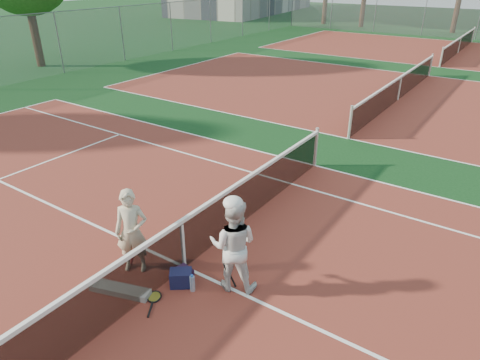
% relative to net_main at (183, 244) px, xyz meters
% --- Properties ---
extents(ground, '(130.00, 130.00, 0.00)m').
position_rel_net_main_xyz_m(ground, '(0.00, 0.00, -0.51)').
color(ground, '#0D3313').
rests_on(ground, ground).
extents(court_main, '(23.77, 10.97, 0.01)m').
position_rel_net_main_xyz_m(court_main, '(0.00, 0.00, -0.51)').
color(court_main, maroon).
rests_on(court_main, ground).
extents(court_far_a, '(23.77, 10.97, 0.01)m').
position_rel_net_main_xyz_m(court_far_a, '(0.00, 13.50, -0.51)').
color(court_far_a, maroon).
rests_on(court_far_a, ground).
extents(court_far_b, '(23.77, 10.97, 0.01)m').
position_rel_net_main_xyz_m(court_far_b, '(0.00, 27.00, -0.51)').
color(court_far_b, maroon).
rests_on(court_far_b, ground).
extents(net_main, '(0.10, 10.98, 1.02)m').
position_rel_net_main_xyz_m(net_main, '(0.00, 0.00, 0.00)').
color(net_main, black).
rests_on(net_main, ground).
extents(net_far_a, '(0.10, 10.98, 1.02)m').
position_rel_net_main_xyz_m(net_far_a, '(0.00, 13.50, 0.00)').
color(net_far_a, black).
rests_on(net_far_a, ground).
extents(net_far_b, '(0.10, 10.98, 1.02)m').
position_rel_net_main_xyz_m(net_far_b, '(0.00, 27.00, 0.00)').
color(net_far_b, black).
rests_on(net_far_b, ground).
extents(fence_back, '(32.00, 0.06, 3.00)m').
position_rel_net_main_xyz_m(fence_back, '(0.00, 34.00, 0.99)').
color(fence_back, slate).
rests_on(fence_back, ground).
extents(fence_left, '(0.06, 54.50, 3.00)m').
position_rel_net_main_xyz_m(fence_left, '(-16.00, 6.75, 0.99)').
color(fence_left, slate).
rests_on(fence_left, ground).
extents(player_a, '(0.70, 0.64, 1.60)m').
position_rel_net_main_xyz_m(player_a, '(-0.71, -0.52, 0.29)').
color(player_a, '#BFB394').
rests_on(player_a, ground).
extents(player_b, '(1.00, 0.91, 1.68)m').
position_rel_net_main_xyz_m(player_b, '(1.03, 0.10, 0.33)').
color(player_b, silver).
rests_on(player_b, ground).
extents(racket_red, '(0.35, 0.35, 0.58)m').
position_rel_net_main_xyz_m(racket_red, '(-0.77, -0.38, -0.22)').
color(racket_red, maroon).
rests_on(racket_red, ground).
extents(racket_black_held, '(0.35, 0.36, 0.57)m').
position_rel_net_main_xyz_m(racket_black_held, '(0.95, -0.01, -0.22)').
color(racket_black_held, black).
rests_on(racket_black_held, ground).
extents(racket_spare, '(0.55, 0.65, 0.03)m').
position_rel_net_main_xyz_m(racket_spare, '(0.12, -0.90, -0.49)').
color(racket_spare, black).
rests_on(racket_spare, ground).
extents(sports_bag_navy, '(0.45, 0.43, 0.30)m').
position_rel_net_main_xyz_m(sports_bag_navy, '(0.28, -0.40, -0.36)').
color(sports_bag_navy, black).
rests_on(sports_bag_navy, ground).
extents(sports_bag_purple, '(0.33, 0.26, 0.24)m').
position_rel_net_main_xyz_m(sports_bag_purple, '(0.24, -0.26, -0.39)').
color(sports_bag_purple, black).
rests_on(sports_bag_purple, ground).
extents(net_cover_canvas, '(1.08, 0.56, 0.11)m').
position_rel_net_main_xyz_m(net_cover_canvas, '(-0.44, -1.13, -0.45)').
color(net_cover_canvas, slate).
rests_on(net_cover_canvas, ground).
extents(water_bottle, '(0.09, 0.09, 0.30)m').
position_rel_net_main_xyz_m(water_bottle, '(0.54, -0.41, -0.36)').
color(water_bottle, '#C9EAFF').
rests_on(water_bottle, ground).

